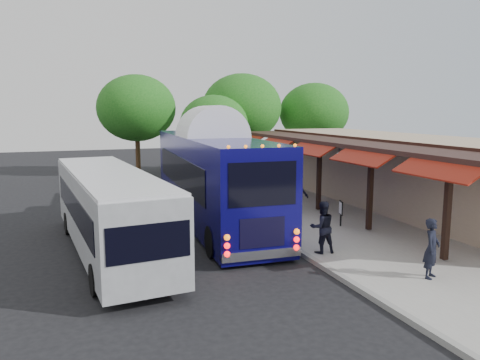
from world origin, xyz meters
name	(u,v)px	position (x,y,z in m)	size (l,w,h in m)	color
ground	(282,244)	(0.00, 0.00, 0.00)	(90.00, 90.00, 0.00)	black
sidewalk	(340,210)	(5.00, 4.00, 0.07)	(10.00, 40.00, 0.15)	#9E9B93
curb	(245,218)	(0.05, 4.00, 0.07)	(0.20, 40.00, 0.16)	gray
station_shelter	(399,171)	(8.38, 4.00, 1.85)	(8.15, 20.00, 3.60)	tan
coach_bus	(212,174)	(-1.45, 4.05, 2.18)	(3.22, 12.77, 4.05)	#0B0752
city_bus	(109,208)	(-6.03, 1.09, 1.58)	(3.33, 10.78, 2.85)	gray
ped_a	(432,248)	(2.33, -5.00, 1.02)	(0.63, 0.41, 1.73)	black
ped_b	(322,227)	(0.60, -1.85, 1.03)	(0.86, 0.67, 1.77)	black
ped_c	(253,184)	(1.72, 7.26, 1.09)	(1.10, 0.46, 1.87)	black
ped_d	(296,191)	(2.84, 4.54, 1.08)	(1.20, 0.69, 1.85)	black
sign_board	(341,209)	(3.17, 1.08, 0.86)	(0.19, 0.46, 1.05)	black
tree_left	(214,124)	(2.07, 15.28, 3.94)	(4.62, 4.62, 5.91)	#382314
tree_mid	(242,108)	(5.09, 18.02, 5.06)	(5.93, 5.93, 7.59)	#382314
tree_right	(314,113)	(11.19, 18.00, 4.68)	(5.48, 5.48, 7.02)	#382314
tree_far	(136,108)	(-2.31, 20.89, 5.03)	(5.89, 5.89, 7.53)	#382314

